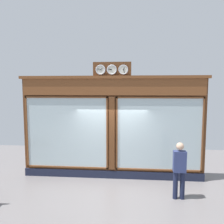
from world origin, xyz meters
The scene contains 3 objects.
ground_plane centered at (0.00, 2.80, 0.00)m, with size 14.00×14.00×0.00m, color slate.
shop_facade centered at (0.00, -0.13, 1.85)m, with size 6.61×0.42×4.14m.
pedestrian centered at (-2.09, 1.36, 0.93)m, with size 0.36×0.22×1.69m.
Camera 1 is at (-0.69, 7.96, 3.27)m, focal length 36.70 mm.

